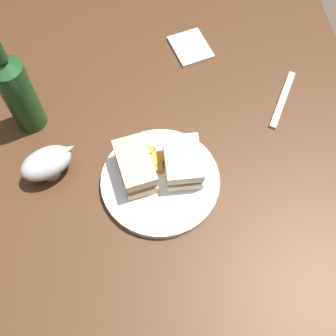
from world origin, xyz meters
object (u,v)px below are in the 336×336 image
object	(u,v)px
plate	(160,181)
napkin	(190,47)
sandwich_half_right	(135,167)
gravy_boat	(47,163)
cider_bottle	(17,91)
sandwich_half_left	(183,163)
fork	(283,99)

from	to	relation	value
plate	napkin	bearing A→B (deg)	-17.60
sandwich_half_right	napkin	distance (m)	0.41
napkin	gravy_boat	bearing A→B (deg)	132.60
gravy_boat	napkin	bearing A→B (deg)	-47.40
sandwich_half_right	gravy_boat	world-z (taller)	sandwich_half_right
sandwich_half_right	gravy_boat	xyz separation A→B (m)	(0.03, 0.19, -0.01)
plate	cider_bottle	size ratio (longest dim) A/B	0.89
sandwich_half_left	sandwich_half_right	distance (m)	0.10
sandwich_half_left	cider_bottle	size ratio (longest dim) A/B	0.37
sandwich_half_right	sandwich_half_left	bearing A→B (deg)	-90.65
fork	gravy_boat	bearing A→B (deg)	133.26
sandwich_half_right	napkin	size ratio (longest dim) A/B	1.16
sandwich_half_left	sandwich_half_right	bearing A→B (deg)	89.35
plate	cider_bottle	distance (m)	0.36
napkin	fork	distance (m)	0.28
plate	napkin	xyz separation A→B (m)	(0.39, -0.12, -0.00)
sandwich_half_left	gravy_boat	size ratio (longest dim) A/B	0.81
sandwich_half_right	plate	bearing A→B (deg)	-112.26
sandwich_half_left	plate	bearing A→B (deg)	110.97
cider_bottle	fork	size ratio (longest dim) A/B	1.62
sandwich_half_right	fork	world-z (taller)	sandwich_half_right
plate	napkin	size ratio (longest dim) A/B	2.35
plate	sandwich_half_right	world-z (taller)	sandwich_half_right
sandwich_half_left	cider_bottle	bearing A→B (deg)	62.09
cider_bottle	fork	xyz separation A→B (m)	(-0.01, -0.61, -0.11)
plate	sandwich_half_left	xyz separation A→B (m)	(0.02, -0.05, 0.04)
cider_bottle	napkin	bearing A→B (deg)	-65.28
fork	cider_bottle	bearing A→B (deg)	118.93
plate	fork	xyz separation A→B (m)	(0.19, -0.32, -0.01)
plate	fork	size ratio (longest dim) A/B	1.44
plate	napkin	distance (m)	0.40
sandwich_half_right	gravy_boat	size ratio (longest dim) A/B	0.96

